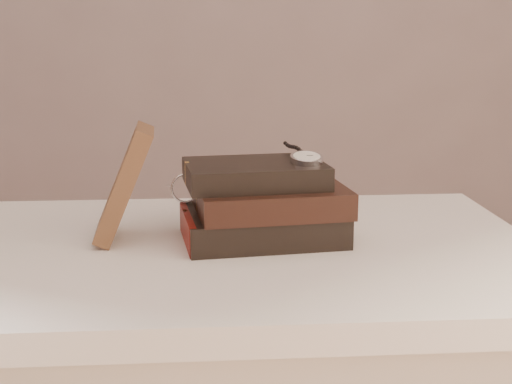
{
  "coord_description": "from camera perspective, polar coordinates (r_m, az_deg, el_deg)",
  "views": [
    {
      "loc": [
        -0.0,
        -0.67,
        1.07
      ],
      "look_at": [
        0.07,
        0.37,
        0.82
      ],
      "focal_mm": 49.66,
      "sensor_mm": 36.0,
      "label": 1
    }
  ],
  "objects": [
    {
      "name": "journal",
      "position": [
        1.09,
        -10.57,
        0.7
      ],
      "size": [
        0.1,
        0.12,
        0.18
      ],
      "primitive_type": "cube",
      "rotation": [
        0.0,
        0.4,
        0.06
      ],
      "color": "#472B1B",
      "rests_on": "table"
    },
    {
      "name": "table",
      "position": [
        1.1,
        -3.79,
        -8.86
      ],
      "size": [
        1.0,
        0.6,
        0.75
      ],
      "color": "white",
      "rests_on": "ground"
    },
    {
      "name": "eyeglasses",
      "position": [
        1.14,
        -4.45,
        0.38
      ],
      "size": [
        0.11,
        0.13,
        0.05
      ],
      "color": "silver",
      "rests_on": "book_stack"
    },
    {
      "name": "pocket_watch",
      "position": [
        1.07,
        4.01,
        2.79
      ],
      "size": [
        0.06,
        0.15,
        0.02
      ],
      "color": "silver",
      "rests_on": "book_stack"
    },
    {
      "name": "book_stack",
      "position": [
        1.08,
        0.6,
        -0.98
      ],
      "size": [
        0.26,
        0.19,
        0.12
      ],
      "color": "black",
      "rests_on": "table"
    }
  ]
}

